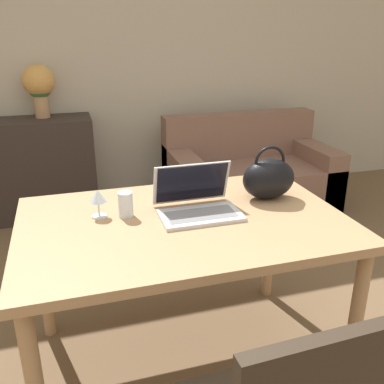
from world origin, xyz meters
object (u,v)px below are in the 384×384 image
(wine_glass, at_px, (98,198))
(handbag, at_px, (269,178))
(couch, at_px, (249,178))
(drinking_glass, at_px, (126,204))
(flower_vase, at_px, (39,85))
(laptop, at_px, (196,200))

(wine_glass, relative_size, handbag, 0.48)
(couch, distance_m, handbag, 1.78)
(drinking_glass, xyz_separation_m, handbag, (0.69, 0.02, 0.05))
(couch, xyz_separation_m, drinking_glass, (-1.31, -1.59, 0.54))
(drinking_glass, height_order, flower_vase, flower_vase)
(wine_glass, bearing_deg, couch, 47.63)
(laptop, xyz_separation_m, handbag, (0.38, 0.06, 0.04))
(handbag, bearing_deg, laptop, -171.49)
(couch, distance_m, laptop, 1.98)
(couch, height_order, laptop, laptop)
(laptop, distance_m, drinking_glass, 0.31)
(couch, bearing_deg, flower_vase, 166.08)
(couch, xyz_separation_m, handbag, (-0.62, -1.57, 0.58))
(wine_glass, relative_size, flower_vase, 0.30)
(drinking_glass, bearing_deg, flower_vase, 100.78)
(couch, bearing_deg, drinking_glass, -129.50)
(handbag, bearing_deg, drinking_glass, -178.68)
(flower_vase, bearing_deg, handbag, -61.72)
(laptop, xyz_separation_m, drinking_glass, (-0.31, 0.04, -0.00))
(laptop, bearing_deg, drinking_glass, 172.47)
(wine_glass, height_order, handbag, handbag)
(laptop, bearing_deg, wine_glass, 170.73)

